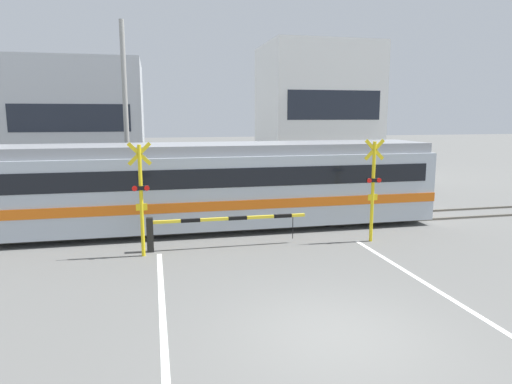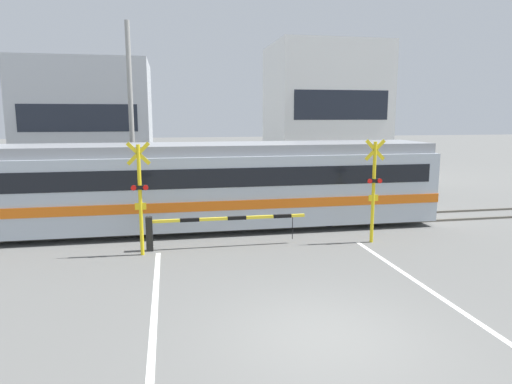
{
  "view_description": "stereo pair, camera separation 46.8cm",
  "coord_description": "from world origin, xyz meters",
  "px_view_note": "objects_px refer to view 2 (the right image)",
  "views": [
    {
      "loc": [
        -3.24,
        -7.46,
        4.08
      ],
      "look_at": [
        0.0,
        6.92,
        1.6
      ],
      "focal_mm": 32.0,
      "sensor_mm": 36.0,
      "label": 1
    },
    {
      "loc": [
        -2.78,
        -7.55,
        4.08
      ],
      "look_at": [
        0.0,
        6.92,
        1.6
      ],
      "focal_mm": 32.0,
      "sensor_mm": 36.0,
      "label": 2
    }
  ],
  "objects_px": {
    "crossing_barrier_far": "(281,193)",
    "crossing_signal_left": "(140,193)",
    "crossing_signal_right": "(374,186)",
    "crossing_barrier_near": "(198,225)",
    "commuter_train": "(152,185)"
  },
  "relations": [
    {
      "from": "crossing_barrier_near",
      "to": "crossing_signal_right",
      "type": "distance_m",
      "value": 5.7
    },
    {
      "from": "crossing_signal_right",
      "to": "crossing_barrier_near",
      "type": "bearing_deg",
      "value": 176.08
    },
    {
      "from": "crossing_barrier_near",
      "to": "crossing_signal_right",
      "type": "relative_size",
      "value": 1.49
    },
    {
      "from": "commuter_train",
      "to": "crossing_barrier_far",
      "type": "distance_m",
      "value": 5.99
    },
    {
      "from": "crossing_barrier_far",
      "to": "crossing_signal_right",
      "type": "height_order",
      "value": "crossing_signal_right"
    },
    {
      "from": "crossing_barrier_near",
      "to": "crossing_signal_right",
      "type": "height_order",
      "value": "crossing_signal_right"
    },
    {
      "from": "commuter_train",
      "to": "crossing_barrier_far",
      "type": "bearing_deg",
      "value": 25.71
    },
    {
      "from": "commuter_train",
      "to": "crossing_signal_right",
      "type": "distance_m",
      "value": 7.62
    },
    {
      "from": "crossing_barrier_near",
      "to": "crossing_signal_right",
      "type": "xyz_separation_m",
      "value": [
        5.58,
        -0.38,
        1.1
      ]
    },
    {
      "from": "crossing_barrier_far",
      "to": "crossing_signal_right",
      "type": "relative_size",
      "value": 1.49
    },
    {
      "from": "commuter_train",
      "to": "crossing_signal_left",
      "type": "bearing_deg",
      "value": -94.78
    },
    {
      "from": "crossing_barrier_far",
      "to": "crossing_signal_right",
      "type": "bearing_deg",
      "value": -73.16
    },
    {
      "from": "crossing_signal_left",
      "to": "crossing_signal_right",
      "type": "bearing_deg",
      "value": 0.0
    },
    {
      "from": "crossing_barrier_far",
      "to": "crossing_signal_left",
      "type": "distance_m",
      "value": 7.94
    },
    {
      "from": "crossing_signal_left",
      "to": "crossing_signal_right",
      "type": "height_order",
      "value": "same"
    }
  ]
}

